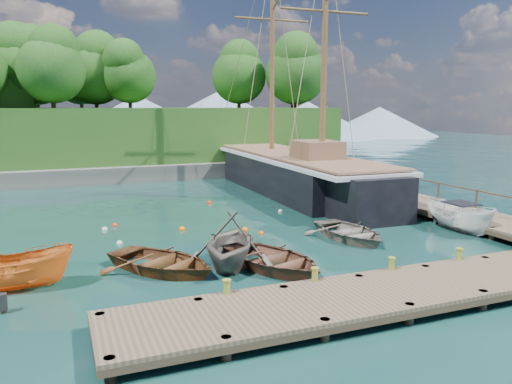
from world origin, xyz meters
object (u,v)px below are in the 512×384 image
at_px(rowboat_1, 231,267).
at_px(cabin_boat_white, 459,231).
at_px(schooner, 294,176).
at_px(rowboat_0, 163,271).
at_px(rowboat_3, 349,239).
at_px(rowboat_2, 273,269).
at_px(motorboat_orange, 12,290).

relative_size(rowboat_1, cabin_boat_white, 1.00).
distance_m(rowboat_1, schooner, 17.49).
relative_size(rowboat_0, rowboat_3, 1.05).
bearing_deg(rowboat_2, schooner, 42.50).
xyz_separation_m(rowboat_3, cabin_boat_white, (5.96, -0.73, 0.00)).
bearing_deg(cabin_boat_white, rowboat_3, 174.01).
relative_size(rowboat_1, schooner, 0.15).
height_order(rowboat_0, motorboat_orange, motorboat_orange).
bearing_deg(motorboat_orange, schooner, -45.38).
bearing_deg(cabin_boat_white, rowboat_1, -174.12).
xyz_separation_m(rowboat_0, rowboat_1, (2.57, -0.46, 0.00)).
distance_m(rowboat_3, motorboat_orange, 14.33).
height_order(rowboat_2, rowboat_3, rowboat_2).
bearing_deg(rowboat_0, cabin_boat_white, -33.11).
xyz_separation_m(rowboat_1, schooner, (9.80, 14.43, 1.20)).
xyz_separation_m(motorboat_orange, cabin_boat_white, (20.22, 0.66, 0.00)).
relative_size(rowboat_1, rowboat_3, 0.96).
relative_size(rowboat_2, schooner, 0.17).
relative_size(rowboat_2, motorboat_orange, 1.17).
height_order(rowboat_1, motorboat_orange, rowboat_1).
relative_size(rowboat_1, rowboat_2, 0.90).
bearing_deg(schooner, rowboat_2, -117.59).
relative_size(rowboat_1, motorboat_orange, 1.05).
height_order(rowboat_2, cabin_boat_white, cabin_boat_white).
relative_size(rowboat_0, cabin_boat_white, 1.09).
height_order(rowboat_0, cabin_boat_white, cabin_boat_white).
bearing_deg(cabin_boat_white, rowboat_2, -169.19).
bearing_deg(rowboat_3, rowboat_1, -168.44).
xyz_separation_m(rowboat_0, motorboat_orange, (-5.16, -0.06, 0.00)).
relative_size(rowboat_3, motorboat_orange, 1.09).
bearing_deg(schooner, rowboat_1, -123.07).
relative_size(motorboat_orange, cabin_boat_white, 0.95).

